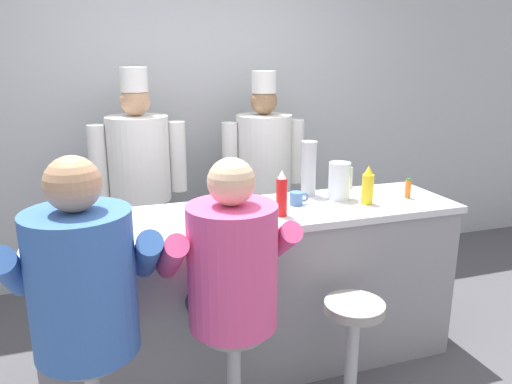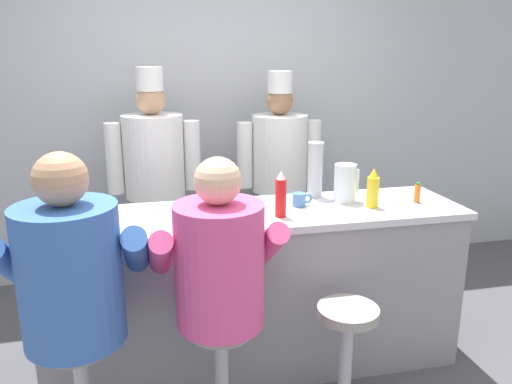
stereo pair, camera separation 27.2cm
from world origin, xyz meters
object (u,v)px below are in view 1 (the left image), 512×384
at_px(mustard_bottle_yellow, 368,186).
at_px(coffee_mug_tan, 98,219).
at_px(cereal_bowl, 213,223).
at_px(empty_stool_round, 353,338).
at_px(hot_sauce_bottle_orange, 408,189).
at_px(cook_in_whites_far, 264,171).
at_px(water_pitcher_clear, 339,181).
at_px(breakfast_plate, 237,214).
at_px(coffee_mug_blue, 297,198).
at_px(diner_seated_blue, 83,287).
at_px(diner_seated_pink, 230,271).
at_px(cook_in_whites_near, 140,179).
at_px(cup_stack_steel, 309,168).
at_px(ketchup_bottle_red, 282,194).

distance_m(mustard_bottle_yellow, coffee_mug_tan, 1.51).
bearing_deg(cereal_bowl, empty_stool_round, -28.19).
distance_m(hot_sauce_bottle_orange, cook_in_whites_far, 1.22).
distance_m(water_pitcher_clear, cook_in_whites_far, 1.00).
bearing_deg(breakfast_plate, water_pitcher_clear, 10.37).
distance_m(water_pitcher_clear, breakfast_plate, 0.70).
height_order(mustard_bottle_yellow, empty_stool_round, mustard_bottle_yellow).
xyz_separation_m(hot_sauce_bottle_orange, coffee_mug_blue, (-0.70, 0.08, -0.02)).
bearing_deg(hot_sauce_bottle_orange, diner_seated_blue, -166.26).
bearing_deg(diner_seated_pink, mustard_bottle_yellow, 24.43).
relative_size(breakfast_plate, empty_stool_round, 0.40).
bearing_deg(empty_stool_round, diner_seated_pink, 176.83).
distance_m(breakfast_plate, cook_in_whites_near, 1.15).
height_order(coffee_mug_tan, coffee_mug_blue, coffee_mug_tan).
bearing_deg(cereal_bowl, cup_stack_steel, 29.93).
xyz_separation_m(hot_sauce_bottle_orange, water_pitcher_clear, (-0.41, 0.11, 0.06)).
bearing_deg(coffee_mug_tan, diner_seated_pink, -41.64).
relative_size(hot_sauce_bottle_orange, cook_in_whites_near, 0.07).
relative_size(diner_seated_pink, cook_in_whites_near, 0.80).
xyz_separation_m(breakfast_plate, coffee_mug_blue, (0.39, 0.10, 0.02)).
bearing_deg(empty_stool_round, coffee_mug_tan, 156.14).
xyz_separation_m(coffee_mug_blue, cup_stack_steel, (0.15, 0.17, 0.13)).
height_order(cereal_bowl, empty_stool_round, cereal_bowl).
relative_size(cereal_bowl, cup_stack_steel, 0.39).
bearing_deg(cereal_bowl, mustard_bottle_yellow, 7.57).
bearing_deg(cook_in_whites_near, diner_seated_blue, -104.55).
xyz_separation_m(breakfast_plate, empty_stool_round, (0.47, -0.49, -0.57)).
bearing_deg(cook_in_whites_far, cup_stack_steel, -90.17).
distance_m(ketchup_bottle_red, diner_seated_blue, 1.12).
distance_m(water_pitcher_clear, cup_stack_steel, 0.21).
relative_size(mustard_bottle_yellow, coffee_mug_tan, 1.70).
height_order(cup_stack_steel, empty_stool_round, cup_stack_steel).
bearing_deg(mustard_bottle_yellow, ketchup_bottle_red, -174.88).
bearing_deg(water_pitcher_clear, cup_stack_steel, 134.13).
xyz_separation_m(cup_stack_steel, diner_seated_blue, (-1.34, -0.71, -0.26)).
relative_size(breakfast_plate, diner_seated_blue, 0.17).
bearing_deg(diner_seated_blue, ketchup_bottle_red, 20.32).
bearing_deg(diner_seated_pink, water_pitcher_clear, 34.20).
height_order(coffee_mug_tan, diner_seated_blue, diner_seated_blue).
bearing_deg(coffee_mug_tan, mustard_bottle_yellow, -1.99).
distance_m(hot_sauce_bottle_orange, cook_in_whites_near, 1.84).
bearing_deg(empty_stool_round, cook_in_whites_near, 119.04).
distance_m(cup_stack_steel, cook_in_whites_near, 1.26).
bearing_deg(cook_in_whites_far, mustard_bottle_yellow, -77.59).
xyz_separation_m(coffee_mug_blue, diner_seated_blue, (-1.19, -0.54, -0.12)).
bearing_deg(water_pitcher_clear, mustard_bottle_yellow, -51.65).
bearing_deg(hot_sauce_bottle_orange, breakfast_plate, -179.27).
bearing_deg(diner_seated_blue, mustard_bottle_yellow, 15.20).
xyz_separation_m(breakfast_plate, cook_in_whites_far, (0.54, 1.10, -0.05)).
bearing_deg(cereal_bowl, diner_seated_blue, -154.16).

